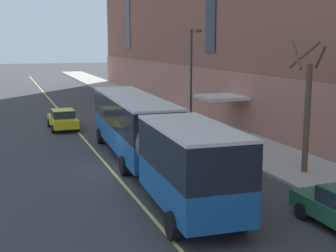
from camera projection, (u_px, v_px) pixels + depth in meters
ground_plane at (124, 170)px, 24.76m from camera, size 260.00×260.00×0.00m
sidewalk at (246, 145)px, 30.48m from camera, size 4.60×160.00×0.15m
city_bus at (148, 133)px, 23.90m from camera, size 3.65×19.55×3.61m
parked_car_champagne_1 at (195, 138)px, 29.26m from camera, size 2.03×4.43×1.56m
parked_car_green_2 at (108, 94)px, 53.90m from camera, size 1.97×4.72×1.56m
parked_car_champagne_3 at (148, 114)px, 38.79m from camera, size 1.95×4.42×1.56m
taxi_cab at (63, 119)px, 36.17m from camera, size 2.07×4.42×1.56m
street_tree_mid_block at (307, 108)px, 23.36m from camera, size 1.91×1.70×6.66m
street_lamp at (192, 70)px, 33.92m from camera, size 0.36×1.48×7.43m
fire_hydrant at (152, 110)px, 43.39m from camera, size 0.42×0.24×0.72m
lane_centerline at (100, 158)px, 27.33m from camera, size 0.16×140.00×0.01m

